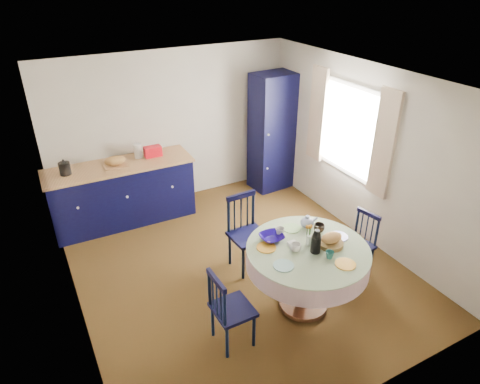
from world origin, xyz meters
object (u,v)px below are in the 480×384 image
object	(u,v)px
mug_a	(296,247)
mug_c	(319,228)
dining_table	(308,257)
chair_far	(247,232)
kitchen_counter	(123,193)
mug_b	(330,255)
chair_left	(229,309)
cobalt_bowl	(272,237)
pantry_cabinet	(272,133)
chair_right	(359,243)
mug_d	(280,232)

from	to	relation	value
mug_a	mug_c	distance (m)	0.49
dining_table	chair_far	bearing A→B (deg)	102.38
kitchen_counter	mug_c	distance (m)	3.18
kitchen_counter	mug_b	distance (m)	3.49
chair_left	dining_table	bearing A→B (deg)	-86.33
chair_left	mug_a	xyz separation A→B (m)	(0.87, 0.11, 0.41)
cobalt_bowl	dining_table	bearing A→B (deg)	-50.00
chair_left	pantry_cabinet	bearing A→B (deg)	-39.45
chair_right	mug_c	bearing A→B (deg)	-100.03
mug_b	cobalt_bowl	world-z (taller)	mug_b
chair_left	chair_right	distance (m)	2.04
chair_far	mug_d	bearing A→B (deg)	-85.52
kitchen_counter	mug_d	size ratio (longest dim) A/B	20.62
pantry_cabinet	chair_left	xyz separation A→B (m)	(-2.33, -2.93, -0.55)
pantry_cabinet	chair_right	world-z (taller)	pantry_cabinet
mug_a	mug_d	size ratio (longest dim) A/B	1.11
pantry_cabinet	chair_far	distance (m)	2.44
kitchen_counter	chair_right	distance (m)	3.56
chair_far	dining_table	bearing A→B (deg)	-79.88
mug_a	chair_right	bearing A→B (deg)	9.54
pantry_cabinet	kitchen_counter	bearing A→B (deg)	174.64
mug_b	mug_c	size ratio (longest dim) A/B	0.71
mug_a	cobalt_bowl	size ratio (longest dim) A/B	0.44
chair_far	mug_d	world-z (taller)	chair_far
cobalt_bowl	chair_left	bearing A→B (deg)	-151.38
chair_far	mug_b	world-z (taller)	chair_far
kitchen_counter	chair_far	bearing A→B (deg)	-57.96
kitchen_counter	dining_table	world-z (taller)	kitchen_counter
mug_b	mug_a	bearing A→B (deg)	131.34
mug_a	mug_b	size ratio (longest dim) A/B	1.28
chair_right	mug_b	distance (m)	1.11
pantry_cabinet	mug_d	distance (m)	2.88
cobalt_bowl	mug_a	bearing A→B (deg)	-68.77
mug_d	chair_left	bearing A→B (deg)	-153.35
chair_left	chair_far	bearing A→B (deg)	-37.59
chair_right	mug_b	world-z (taller)	mug_b
chair_right	mug_a	size ratio (longest dim) A/B	7.22
kitchen_counter	chair_left	size ratio (longest dim) A/B	2.35
chair_far	cobalt_bowl	distance (m)	0.76
mug_a	mug_c	world-z (taller)	mug_c
chair_far	cobalt_bowl	size ratio (longest dim) A/B	3.80
mug_b	mug_d	xyz separation A→B (m)	(-0.23, 0.61, 0.01)
mug_c	kitchen_counter	bearing A→B (deg)	121.68
dining_table	pantry_cabinet	bearing A→B (deg)	65.41
chair_right	mug_d	distance (m)	1.23
kitchen_counter	cobalt_bowl	xyz separation A→B (m)	(1.08, -2.57, 0.37)
mug_b	cobalt_bowl	xyz separation A→B (m)	(-0.36, 0.58, -0.01)
chair_far	mug_a	size ratio (longest dim) A/B	8.69
chair_right	mug_c	xyz separation A→B (m)	(-0.69, -0.01, 0.45)
chair_right	chair_far	bearing A→B (deg)	-133.69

